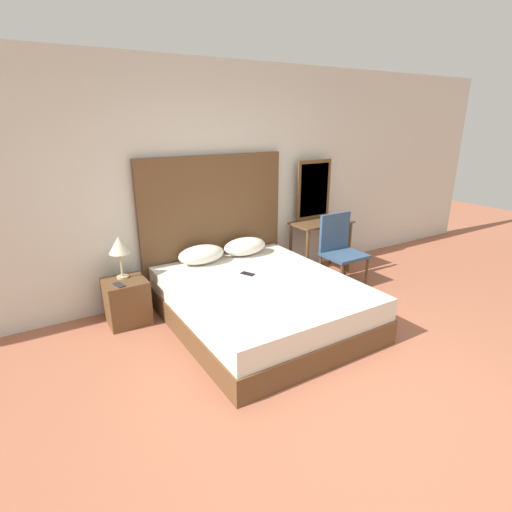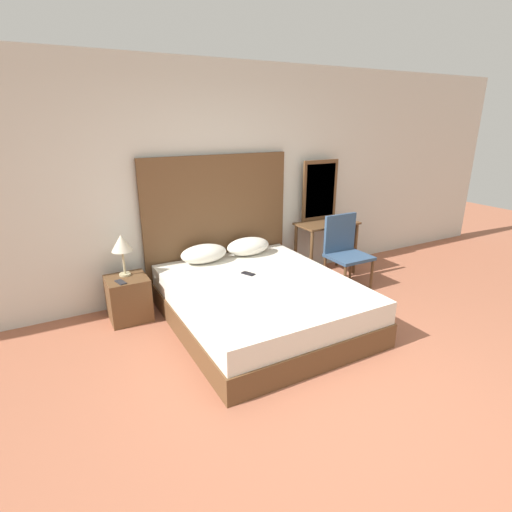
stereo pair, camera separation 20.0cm
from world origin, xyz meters
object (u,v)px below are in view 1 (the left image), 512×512
(phone_on_bed, at_px, (248,274))
(table_lamp, at_px, (119,246))
(chair, at_px, (340,246))
(nightstand, at_px, (127,301))
(bed, at_px, (261,303))
(vanity_desk, at_px, (321,233))
(phone_on_nightstand, at_px, (119,285))

(phone_on_bed, xyz_separation_m, table_lamp, (-1.18, 0.60, 0.35))
(table_lamp, relative_size, chair, 0.49)
(table_lamp, bearing_deg, phone_on_bed, -26.99)
(nightstand, height_order, table_lamp, table_lamp)
(bed, bearing_deg, chair, 15.34)
(phone_on_bed, relative_size, table_lamp, 0.37)
(vanity_desk, bearing_deg, bed, -151.51)
(phone_on_bed, height_order, chair, chair)
(table_lamp, bearing_deg, chair, -9.70)
(phone_on_nightstand, bearing_deg, table_lamp, 65.96)
(bed, distance_m, chair, 1.54)
(nightstand, bearing_deg, table_lamp, 85.64)
(phone_on_nightstand, height_order, chair, chair)
(table_lamp, relative_size, phone_on_nightstand, 2.79)
(vanity_desk, bearing_deg, phone_on_nightstand, -177.21)
(phone_on_bed, bearing_deg, nightstand, 156.41)
(phone_on_bed, bearing_deg, bed, -86.75)
(phone_on_nightstand, distance_m, chair, 2.75)
(bed, xyz_separation_m, vanity_desk, (1.48, 0.80, 0.35))
(table_lamp, relative_size, vanity_desk, 0.55)
(table_lamp, distance_m, chair, 2.71)
(vanity_desk, bearing_deg, nightstand, -179.34)
(phone_on_bed, bearing_deg, table_lamp, 153.01)
(phone_on_nightstand, relative_size, chair, 0.18)
(vanity_desk, bearing_deg, phone_on_bed, -159.84)
(table_lamp, distance_m, phone_on_nightstand, 0.40)
(phone_on_bed, relative_size, vanity_desk, 0.20)
(nightstand, distance_m, chair, 2.70)
(bed, relative_size, phone_on_bed, 12.62)
(bed, distance_m, phone_on_nightstand, 1.46)
(vanity_desk, distance_m, chair, 0.41)
(bed, relative_size, table_lamp, 4.61)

